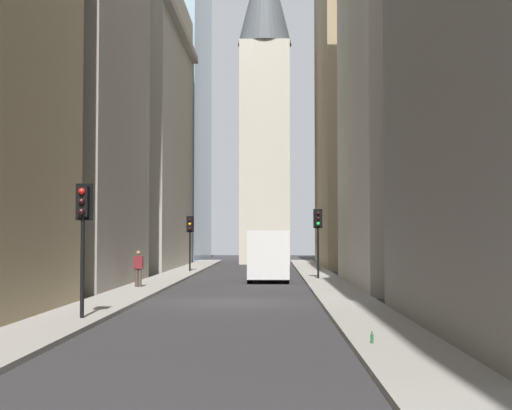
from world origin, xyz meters
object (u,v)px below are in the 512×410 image
Objects in this scene: traffic_light_midblock at (318,227)px; pedestrian at (138,267)px; sedan_navy at (269,262)px; discarded_bottle at (372,338)px; traffic_light_foreground at (83,219)px; delivery_truck at (269,255)px; traffic_light_far_junction at (190,231)px.

pedestrian is (-7.11, 8.98, -1.97)m from traffic_light_midblock.
pedestrian is (-18.22, 6.15, 0.41)m from sedan_navy.
pedestrian reaches higher than discarded_bottle.
traffic_light_foreground is at bearing 58.16° from discarded_bottle.
traffic_light_foreground is 2.32× the size of pedestrian.
sedan_navy is (11.16, 0.00, -0.80)m from delivery_truck.
traffic_light_midblock reaches higher than sedan_navy.
traffic_light_far_junction is at bearing -2.63° from pedestrian.
traffic_light_foreground reaches higher than sedan_navy.
traffic_light_far_junction reaches higher than discarded_bottle.
sedan_navy is at bearing -18.66° from pedestrian.
discarded_bottle is at bearing -121.84° from traffic_light_foreground.
delivery_truck reaches higher than pedestrian.
traffic_light_midblock is 11.73m from traffic_light_far_junction.
pedestrian is at bearing 25.71° from discarded_bottle.
traffic_light_midblock reaches higher than discarded_bottle.
sedan_navy reaches higher than discarded_bottle.
traffic_light_far_junction is at bearing 117.17° from sedan_navy.
traffic_light_foreground is 28.42m from traffic_light_far_junction.
traffic_light_far_junction reaches higher than pedestrian.
discarded_bottle is (-36.11, -2.46, -0.42)m from sedan_navy.
traffic_light_midblock is at bearing -165.71° from sedan_navy.
traffic_light_midblock is at bearing -22.33° from traffic_light_foreground.
traffic_light_foreground is at bearing 157.67° from traffic_light_midblock.
sedan_navy is at bearing 14.29° from traffic_light_midblock.
pedestrian is 6.36× the size of discarded_bottle.
traffic_light_midblock is 11.62m from pedestrian.
delivery_truck is at bearing -180.00° from sedan_navy.
sedan_navy is 1.08× the size of traffic_light_foreground.
traffic_light_midblock is 2.30× the size of pedestrian.
traffic_light_far_junction is at bearing 44.86° from traffic_light_midblock.
delivery_truck is 1.50× the size of sedan_navy.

